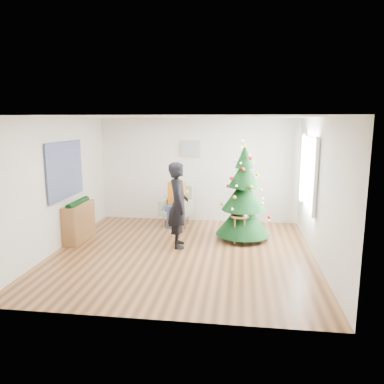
# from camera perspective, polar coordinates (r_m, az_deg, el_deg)

# --- Properties ---
(floor) EXTENTS (5.00, 5.00, 0.00)m
(floor) POSITION_cam_1_polar(r_m,az_deg,el_deg) (7.38, -1.40, -9.28)
(floor) COLOR brown
(floor) RESTS_ON ground
(ceiling) EXTENTS (5.00, 5.00, 0.00)m
(ceiling) POSITION_cam_1_polar(r_m,az_deg,el_deg) (6.93, -1.50, 11.36)
(ceiling) COLOR white
(ceiling) RESTS_ON wall_back
(wall_back) EXTENTS (5.00, 0.00, 5.00)m
(wall_back) POSITION_cam_1_polar(r_m,az_deg,el_deg) (9.49, 0.91, 3.34)
(wall_back) COLOR silver
(wall_back) RESTS_ON floor
(wall_front) EXTENTS (5.00, 0.00, 5.00)m
(wall_front) POSITION_cam_1_polar(r_m,az_deg,el_deg) (4.64, -6.29, -4.67)
(wall_front) COLOR silver
(wall_front) RESTS_ON floor
(wall_left) EXTENTS (0.00, 5.00, 5.00)m
(wall_left) POSITION_cam_1_polar(r_m,az_deg,el_deg) (7.82, -19.85, 1.09)
(wall_left) COLOR silver
(wall_left) RESTS_ON floor
(wall_right) EXTENTS (0.00, 5.00, 5.00)m
(wall_right) POSITION_cam_1_polar(r_m,az_deg,el_deg) (7.09, 18.92, 0.21)
(wall_right) COLOR silver
(wall_right) RESTS_ON floor
(window_panel) EXTENTS (0.04, 1.30, 1.40)m
(window_panel) POSITION_cam_1_polar(r_m,az_deg,el_deg) (8.03, 17.43, 2.92)
(window_panel) COLOR white
(window_panel) RESTS_ON wall_right
(curtains) EXTENTS (0.05, 1.75, 1.50)m
(curtains) POSITION_cam_1_polar(r_m,az_deg,el_deg) (8.03, 17.22, 2.93)
(curtains) COLOR white
(curtains) RESTS_ON wall_right
(christmas_tree) EXTENTS (1.17, 1.17, 2.12)m
(christmas_tree) POSITION_cam_1_polar(r_m,az_deg,el_deg) (8.06, 7.88, -0.60)
(christmas_tree) COLOR #3F2816
(christmas_tree) RESTS_ON floor
(stool) EXTENTS (0.40, 0.40, 0.59)m
(stool) POSITION_cam_1_polar(r_m,az_deg,el_deg) (7.97, 7.27, -5.53)
(stool) COLOR brown
(stool) RESTS_ON floor
(laptop) EXTENTS (0.35, 0.25, 0.03)m
(laptop) POSITION_cam_1_polar(r_m,az_deg,el_deg) (7.89, 7.32, -3.41)
(laptop) COLOR silver
(laptop) RESTS_ON stool
(armchair) EXTENTS (0.82, 0.80, 0.97)m
(armchair) POSITION_cam_1_polar(r_m,az_deg,el_deg) (9.18, -2.28, -2.93)
(armchair) COLOR gray
(armchair) RESTS_ON floor
(seated_person) EXTENTS (0.47, 0.61, 1.27)m
(seated_person) POSITION_cam_1_polar(r_m,az_deg,el_deg) (9.07, -2.46, -1.20)
(seated_person) COLOR navy
(seated_person) RESTS_ON armchair
(standing_man) EXTENTS (0.56, 0.72, 1.73)m
(standing_man) POSITION_cam_1_polar(r_m,az_deg,el_deg) (7.53, -2.10, -1.99)
(standing_man) COLOR black
(standing_man) RESTS_ON floor
(game_controller) EXTENTS (0.07, 0.13, 0.04)m
(game_controller) POSITION_cam_1_polar(r_m,az_deg,el_deg) (7.41, -0.74, 0.10)
(game_controller) COLOR white
(game_controller) RESTS_ON standing_man
(console) EXTENTS (0.32, 1.01, 0.80)m
(console) POSITION_cam_1_polar(r_m,az_deg,el_deg) (8.38, -16.84, -4.41)
(console) COLOR brown
(console) RESTS_ON floor
(garland) EXTENTS (0.14, 0.90, 0.14)m
(garland) POSITION_cam_1_polar(r_m,az_deg,el_deg) (8.28, -17.00, -1.61)
(garland) COLOR black
(garland) RESTS_ON console
(tapestry) EXTENTS (0.03, 1.50, 1.15)m
(tapestry) POSITION_cam_1_polar(r_m,az_deg,el_deg) (8.04, -18.74, 3.21)
(tapestry) COLOR black
(tapestry) RESTS_ON wall_left
(framed_picture) EXTENTS (0.52, 0.05, 0.42)m
(framed_picture) POSITION_cam_1_polar(r_m,az_deg,el_deg) (9.42, -0.32, 6.65)
(framed_picture) COLOR tan
(framed_picture) RESTS_ON wall_back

